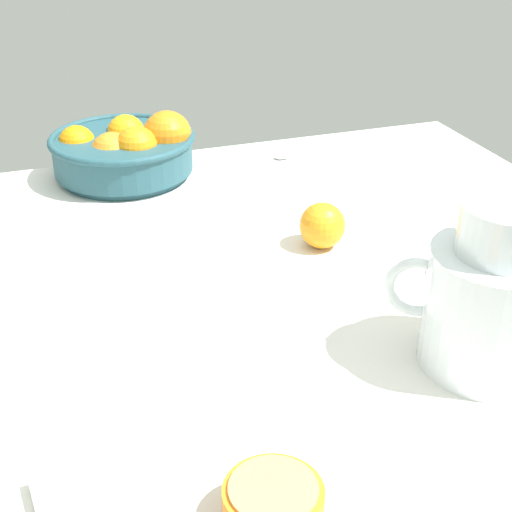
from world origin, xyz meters
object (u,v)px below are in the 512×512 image
at_px(fruit_bowl, 126,150).
at_px(loose_orange_1, 322,225).
at_px(spoon, 296,154).
at_px(cutting_board, 213,503).
at_px(loose_orange_0, 486,252).
at_px(juice_pitcher, 495,306).
at_px(orange_half_0, 273,505).

bearing_deg(fruit_bowl, loose_orange_1, -58.80).
xyz_separation_m(loose_orange_1, spoon, (0.10, 0.35, -0.03)).
height_order(cutting_board, loose_orange_0, loose_orange_0).
distance_m(juice_pitcher, loose_orange_0, 0.19).
xyz_separation_m(juice_pitcher, orange_half_0, (-0.31, -0.15, -0.04)).
distance_m(juice_pitcher, spoon, 0.67).
height_order(fruit_bowl, spoon, fruit_bowl).
distance_m(cutting_board, loose_orange_0, 0.53).
height_order(fruit_bowl, orange_half_0, fruit_bowl).
relative_size(orange_half_0, loose_orange_1, 1.27).
bearing_deg(juice_pitcher, loose_orange_1, 101.33).
distance_m(loose_orange_0, loose_orange_1, 0.23).
bearing_deg(spoon, loose_orange_0, -82.59).
bearing_deg(orange_half_0, loose_orange_0, 37.01).
bearing_deg(loose_orange_1, juice_pitcher, -78.67).
xyz_separation_m(fruit_bowl, orange_half_0, (-0.03, -0.83, -0.01)).
bearing_deg(fruit_bowl, orange_half_0, -92.11).
xyz_separation_m(fruit_bowl, loose_orange_1, (0.22, -0.36, -0.01)).
relative_size(loose_orange_1, spoon, 0.48).
bearing_deg(spoon, loose_orange_1, -105.90).
xyz_separation_m(orange_half_0, spoon, (0.35, 0.82, -0.03)).
height_order(juice_pitcher, spoon, juice_pitcher).
relative_size(cutting_board, loose_orange_1, 4.29).
xyz_separation_m(juice_pitcher, loose_orange_1, (-0.06, 0.32, -0.04)).
bearing_deg(spoon, juice_pitcher, -93.12).
bearing_deg(orange_half_0, cutting_board, 132.59).
bearing_deg(cutting_board, fruit_bowl, 84.88).
bearing_deg(juice_pitcher, orange_half_0, -154.02).
xyz_separation_m(fruit_bowl, spoon, (0.32, -0.01, -0.04)).
bearing_deg(fruit_bowl, cutting_board, -95.12).
bearing_deg(spoon, orange_half_0, -112.98).
xyz_separation_m(loose_orange_0, loose_orange_1, (-0.17, 0.16, -0.01)).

